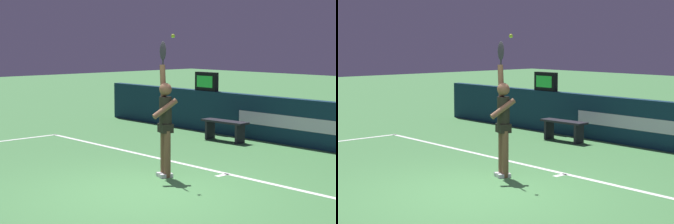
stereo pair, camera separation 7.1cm
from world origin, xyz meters
The scene contains 7 objects.
ground_plane centered at (0.00, 0.00, 0.00)m, with size 60.00×60.00×0.00m, color #438244.
court_lines centered at (0.00, -0.57, 0.00)m, with size 12.38×5.37×0.00m.
back_wall centered at (0.00, 5.48, 0.55)m, with size 15.98×0.24×1.11m.
speed_display centered at (-3.95, 5.47, 1.36)m, with size 0.75×0.16×0.50m.
tennis_player centered at (-0.62, 1.04, 1.02)m, with size 0.48×0.49×2.47m.
tennis_ball centered at (-0.43, 1.06, 2.54)m, with size 0.07×0.07×0.07m.
courtside_bench_near centered at (-2.50, 4.65, 0.37)m, with size 1.27×0.43×0.51m.
Camera 1 is at (7.27, -5.93, 2.47)m, focal length 63.13 mm.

